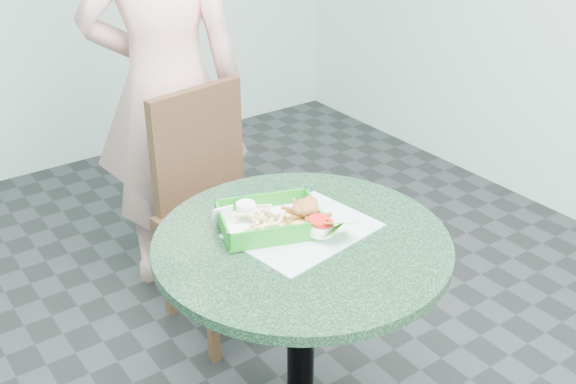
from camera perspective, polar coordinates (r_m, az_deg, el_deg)
cafe_table at (r=1.94m, az=1.13°, el=-8.73°), size 0.82×0.82×0.75m
dining_chair at (r=2.57m, az=-6.33°, el=-0.28°), size 0.41×0.41×0.93m
diner_person at (r=2.69m, az=-10.49°, el=11.29°), size 0.85×0.73×1.99m
placemat at (r=1.88m, az=1.33°, el=-3.79°), size 0.41×0.34×0.00m
food_basket at (r=1.89m, az=-1.53°, el=-3.15°), size 0.27×0.20×0.06m
crab_sandwich at (r=1.91m, az=1.18°, el=-1.62°), size 0.12×0.12×0.07m
fries_pile at (r=1.86m, az=-1.75°, el=-2.98°), size 0.11×0.12×0.04m
sauce_ramekin at (r=1.88m, az=-3.84°, el=-2.20°), size 0.06×0.06×0.03m
garnish_cup at (r=1.87m, az=3.34°, el=-2.62°), size 0.11×0.10×0.04m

